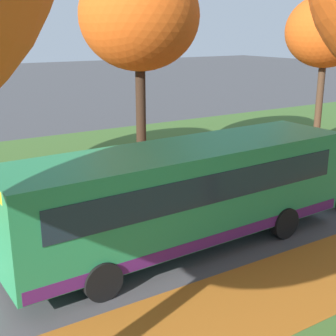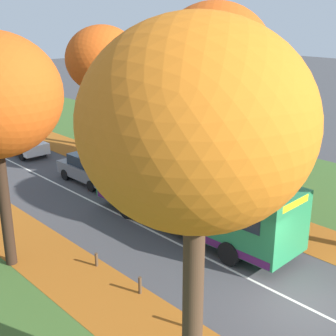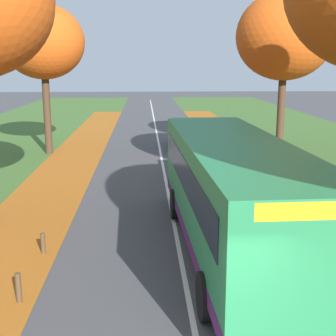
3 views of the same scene
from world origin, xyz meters
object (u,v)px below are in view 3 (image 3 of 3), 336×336
object	(u,v)px
tree_left_mid	(43,42)
bus	(233,190)
tree_right_mid	(285,36)
car_grey_lead	(201,160)
car_white_following	(184,134)
bollard_third	(18,288)
bollard_fourth	(43,243)

from	to	relation	value
tree_left_mid	bus	world-z (taller)	tree_left_mid
bus	tree_right_mid	bearing A→B (deg)	69.08
car_grey_lead	car_white_following	size ratio (longest dim) A/B	1.00
tree_left_mid	car_white_following	world-z (taller)	tree_left_mid
tree_right_mid	car_white_following	distance (m)	7.85
car_grey_lead	tree_right_mid	bearing A→B (deg)	45.76
tree_right_mid	car_white_following	size ratio (longest dim) A/B	2.02
bus	car_white_following	size ratio (longest dim) A/B	2.48
tree_left_mid	car_white_following	bearing A→B (deg)	11.72
bollard_third	car_grey_lead	size ratio (longest dim) A/B	0.15
bus	car_grey_lead	world-z (taller)	bus
tree_right_mid	bollard_fourth	size ratio (longest dim) A/B	15.27
tree_right_mid	bus	bearing A→B (deg)	-110.92
bollard_third	car_grey_lead	distance (m)	11.79
tree_left_mid	bollard_fourth	xyz separation A→B (m)	(2.61, -14.22, -5.69)
tree_left_mid	bollard_fourth	size ratio (longest dim) A/B	14.27
tree_left_mid	bollard_third	bearing A→B (deg)	-81.05
bollard_third	bollard_fourth	size ratio (longest dim) A/B	1.17
tree_right_mid	car_white_following	xyz separation A→B (m)	(-4.95, 2.78, -5.43)
bollard_third	car_grey_lead	bearing A→B (deg)	64.36
tree_left_mid	tree_right_mid	size ratio (longest dim) A/B	0.93
tree_right_mid	bus	xyz separation A→B (m)	(-5.05, -13.20, -4.54)
tree_left_mid	tree_right_mid	bearing A→B (deg)	-5.44
tree_right_mid	car_white_following	bearing A→B (deg)	150.65
bollard_fourth	bus	xyz separation A→B (m)	(4.93, -0.18, 1.42)
car_white_following	tree_right_mid	bearing A→B (deg)	-29.35
bus	car_white_following	distance (m)	16.01
tree_left_mid	bollard_third	xyz separation A→B (m)	(2.64, -16.79, -5.64)
bollard_fourth	car_white_following	xyz separation A→B (m)	(5.03, 15.80, 0.53)
tree_right_mid	bollard_third	distance (m)	19.42
tree_right_mid	bollard_third	size ratio (longest dim) A/B	13.08
tree_right_mid	bollard_third	bearing A→B (deg)	-122.52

